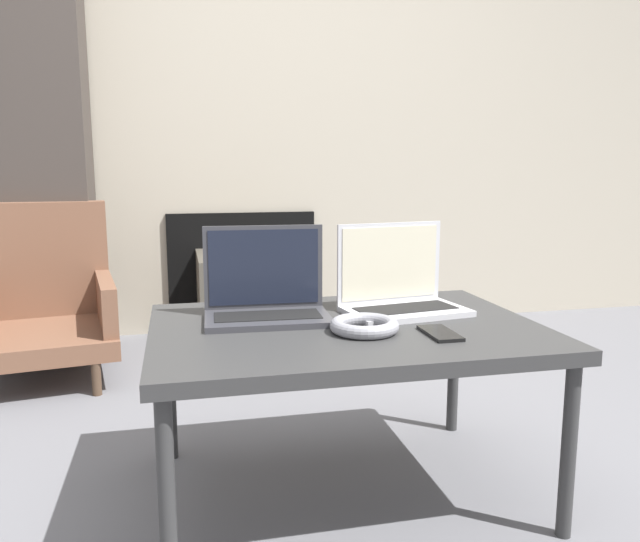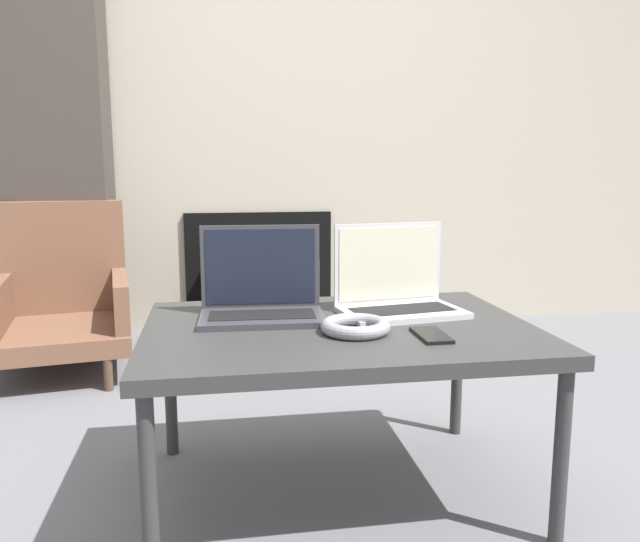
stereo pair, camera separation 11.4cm
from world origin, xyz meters
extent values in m
plane|color=slate|center=(0.00, 0.00, 0.00)|extent=(14.00, 14.00, 0.00)
cube|color=#B7AD99|center=(0.00, 1.97, 1.30)|extent=(7.00, 0.06, 2.60)
cube|color=black|center=(-0.09, 1.93, 0.32)|extent=(0.78, 0.03, 0.64)
cube|color=#333333|center=(0.00, 0.13, 0.45)|extent=(1.00, 0.71, 0.04)
cylinder|color=#333333|center=(-0.46, -0.18, 0.22)|extent=(0.04, 0.04, 0.44)
cylinder|color=#333333|center=(0.46, -0.18, 0.22)|extent=(0.04, 0.04, 0.44)
cylinder|color=#333333|center=(-0.46, 0.45, 0.22)|extent=(0.04, 0.04, 0.44)
cylinder|color=#333333|center=(0.46, 0.45, 0.22)|extent=(0.04, 0.04, 0.44)
cube|color=#38383D|center=(-0.19, 0.21, 0.48)|extent=(0.34, 0.22, 0.02)
cube|color=black|center=(-0.19, 0.21, 0.49)|extent=(0.29, 0.13, 0.00)
cube|color=#38383D|center=(-0.19, 0.31, 0.60)|extent=(0.33, 0.02, 0.23)
cube|color=black|center=(-0.19, 0.30, 0.60)|extent=(0.30, 0.02, 0.21)
cube|color=silver|center=(0.19, 0.21, 0.48)|extent=(0.36, 0.25, 0.02)
cube|color=black|center=(0.19, 0.21, 0.49)|extent=(0.29, 0.15, 0.00)
cube|color=silver|center=(0.18, 0.31, 0.60)|extent=(0.33, 0.06, 0.23)
cube|color=beige|center=(0.18, 0.30, 0.60)|extent=(0.30, 0.05, 0.21)
torus|color=gray|center=(0.03, 0.05, 0.49)|extent=(0.17, 0.17, 0.03)
cube|color=black|center=(0.20, -0.02, 0.48)|extent=(0.07, 0.14, 0.01)
cube|color=#4C473D|center=(-0.09, 1.66, 0.23)|extent=(0.49, 0.51, 0.45)
cube|color=black|center=(-0.09, 1.40, 0.23)|extent=(0.40, 0.01, 0.35)
cube|color=brown|center=(-0.97, 1.32, 0.17)|extent=(0.64, 0.72, 0.08)
cube|color=brown|center=(-1.01, 1.59, 0.47)|extent=(0.55, 0.18, 0.51)
cube|color=brown|center=(-0.73, 1.36, 0.31)|extent=(0.15, 0.58, 0.20)
cylinder|color=#4C3828|center=(-0.75, 1.06, 0.06)|extent=(0.04, 0.04, 0.13)
cylinder|color=#4C3828|center=(-1.19, 1.59, 0.06)|extent=(0.04, 0.04, 0.13)
cylinder|color=#4C3828|center=(-0.75, 1.59, 0.06)|extent=(0.04, 0.04, 0.13)
cube|color=#3F3833|center=(-1.26, 1.77, 0.94)|extent=(0.89, 0.30, 1.87)
camera|label=1|loc=(-0.42, -1.39, 0.88)|focal=35.00mm
camera|label=2|loc=(-0.31, -1.42, 0.88)|focal=35.00mm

